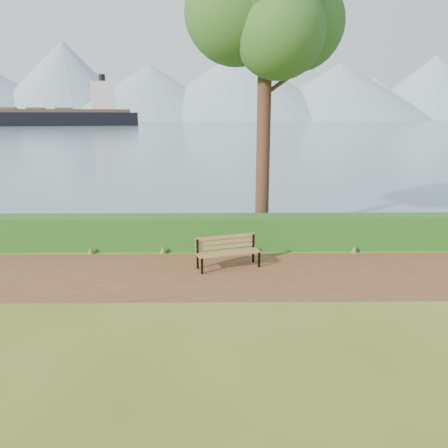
{
  "coord_description": "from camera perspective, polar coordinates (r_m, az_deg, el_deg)",
  "views": [
    {
      "loc": [
        0.54,
        -10.12,
        3.91
      ],
      "look_at": [
        0.67,
        1.2,
        1.1
      ],
      "focal_mm": 35.0,
      "sensor_mm": 36.0,
      "label": 1
    }
  ],
  "objects": [
    {
      "name": "path",
      "position": [
        11.14,
        -3.41,
        -6.6
      ],
      "size": [
        40.0,
        3.4,
        0.01
      ],
      "primitive_type": "cube",
      "color": "brown",
      "rests_on": "ground"
    },
    {
      "name": "water",
      "position": [
        270.15,
        -0.81,
        13.11
      ],
      "size": [
        700.0,
        510.0,
        0.0
      ],
      "primitive_type": "cube",
      "color": "slate",
      "rests_on": "ground"
    },
    {
      "name": "ground",
      "position": [
        10.87,
        -3.49,
        -7.18
      ],
      "size": [
        140.0,
        140.0,
        0.0
      ],
      "primitive_type": "plane",
      "color": "#4A5E1B",
      "rests_on": "ground"
    },
    {
      "name": "tree",
      "position": [
        14.68,
        5.49,
        26.55
      ],
      "size": [
        4.92,
        4.04,
        9.59
      ],
      "rotation": [
        0.0,
        0.0,
        -0.03
      ],
      "color": "#321C14",
      "rests_on": "ground"
    },
    {
      "name": "mountains",
      "position": [
        416.97,
        -2.11,
        17.2
      ],
      "size": [
        585.0,
        190.0,
        70.0
      ],
      "color": "#7A93A3",
      "rests_on": "ground"
    },
    {
      "name": "cargo_ship",
      "position": [
        192.75,
        -21.7,
        12.81
      ],
      "size": [
        74.07,
        28.6,
        22.29
      ],
      "rotation": [
        0.0,
        0.0,
        0.24
      ],
      "color": "black",
      "rests_on": "ground"
    },
    {
      "name": "hedge",
      "position": [
        13.18,
        -2.98,
        -1.07
      ],
      "size": [
        32.0,
        0.85,
        1.0
      ],
      "primitive_type": "cube",
      "color": "#144815",
      "rests_on": "ground"
    },
    {
      "name": "bench",
      "position": [
        11.51,
        0.45,
        -3.36
      ],
      "size": [
        1.75,
        0.99,
        0.84
      ],
      "rotation": [
        0.0,
        0.0,
        0.32
      ],
      "color": "black",
      "rests_on": "ground"
    }
  ]
}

